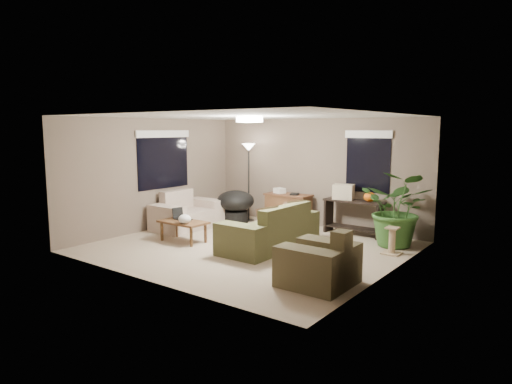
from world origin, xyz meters
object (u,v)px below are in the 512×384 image
Objects in this scene: main_sofa at (272,233)px; papasan_chair at (235,204)px; coffee_table at (183,224)px; console_table at (354,215)px; armchair at (319,265)px; houseplant at (399,217)px; loveseat at (186,215)px; floor_lamp at (249,156)px; desk at (288,210)px; cat_scratching_post at (392,242)px.

main_sofa is 2.43m from papasan_chair.
console_table reaches higher than coffee_table.
houseplant is (0.15, 2.85, 0.28)m from armchair.
houseplant is at bearing 2.66° from papasan_chair.
console_table is (3.38, 1.68, 0.14)m from loveseat.
main_sofa is at bearing -42.77° from floor_lamp.
loveseat is 1.08× the size of houseplant.
console_table is (1.64, 0.05, 0.06)m from desk.
loveseat is 2.11m from floor_lamp.
floor_lamp is (0.64, 1.53, 1.30)m from loveseat.
armchair is 3.52m from coffee_table.
coffee_table is 0.52× the size of floor_lamp.
papasan_chair is 0.56× the size of floor_lamp.
coffee_table is 4.24m from houseplant.
cat_scratching_post is (2.87, -0.96, -0.16)m from desk.
houseplant is at bearing 86.99° from armchair.
armchair is at bearing -10.30° from coffee_table.
main_sofa is 1.49× the size of houseplant.
loveseat is at bearing -153.55° from console_table.
coffee_table is 0.91× the size of desk.
papasan_chair is (-2.01, 1.36, 0.17)m from main_sofa.
houseplant reaches higher than main_sofa.
loveseat is 3.20× the size of cat_scratching_post.
armchair is 4.14m from desk.
papasan_chair is at bearing -167.90° from console_table.
loveseat reaches higher than cat_scratching_post.
houseplant is (3.86, -0.27, -1.02)m from floor_lamp.
main_sofa is 2.20× the size of armchair.
console_table is at bearing 12.10° from papasan_chair.
coffee_table is at bearing -158.41° from main_sofa.
houseplant is (3.92, 0.18, 0.11)m from papasan_chair.
armchair is 3.41m from console_table.
armchair is 2.26m from cat_scratching_post.
main_sofa reaches higher than coffee_table.
cat_scratching_post reaches higher than coffee_table.
desk is 2.79m from houseplant.
floor_lamp is at bearing -174.78° from desk.
papasan_chair is (-1.16, -0.55, 0.09)m from desk.
desk is 0.58× the size of floor_lamp.
console_table is (-0.97, 3.26, 0.14)m from armchair.
loveseat is 1.24m from papasan_chair.
floor_lamp reaches higher than desk.
floor_lamp reaches higher than houseplant.
cat_scratching_post is at bearing -18.58° from desk.
loveseat is 4.63m from armchair.
desk reaches higher than cat_scratching_post.
houseplant reaches higher than armchair.
desk is (-0.86, 1.91, 0.08)m from main_sofa.
main_sofa reaches higher than desk.
armchair is at bearing -73.36° from console_table.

